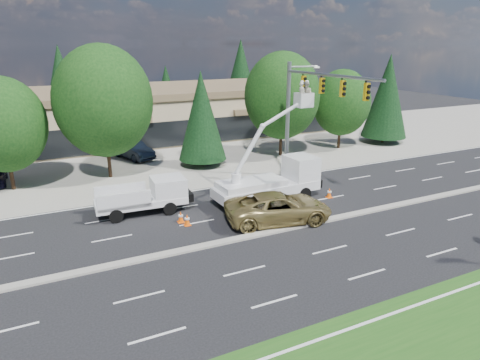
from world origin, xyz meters
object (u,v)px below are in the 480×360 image
bucket_truck (277,175)px  signal_mast (304,104)px  utility_pickup (148,199)px  minivan (279,208)px

bucket_truck → signal_mast: bearing=31.8°
utility_pickup → minivan: utility_pickup is taller
signal_mast → minivan: bearing=-133.5°
utility_pickup → bucket_truck: size_ratio=0.72×
signal_mast → minivan: size_ratio=1.58×
signal_mast → utility_pickup: signal_mast is taller
utility_pickup → signal_mast: bearing=7.9°
utility_pickup → bucket_truck: bucket_truck is taller
bucket_truck → minivan: bearing=-121.0°
bucket_truck → utility_pickup: bearing=167.7°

